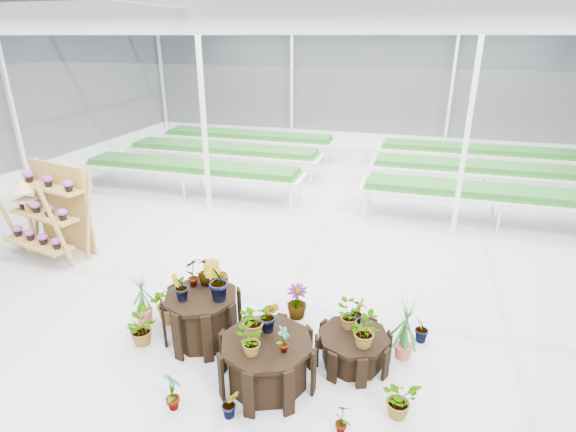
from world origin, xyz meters
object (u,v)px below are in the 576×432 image
(plinth_tall, at_px, (203,317))
(shelf_rack, at_px, (45,212))
(bird_table, at_px, (29,216))
(plinth_low, at_px, (353,348))
(plinth_mid, at_px, (267,362))

(plinth_tall, bearing_deg, shelf_rack, 158.51)
(bird_table, bearing_deg, plinth_tall, -36.77)
(plinth_tall, height_order, plinth_low, plinth_tall)
(shelf_rack, bearing_deg, plinth_tall, -9.08)
(plinth_tall, distance_m, bird_table, 5.04)
(plinth_tall, height_order, shelf_rack, shelf_rack)
(plinth_mid, height_order, plinth_low, plinth_mid)
(plinth_tall, distance_m, shelf_rack, 4.58)
(plinth_mid, height_order, bird_table, bird_table)
(plinth_tall, xyz_separation_m, plinth_mid, (1.20, -0.60, -0.05))
(bird_table, bearing_deg, plinth_low, -29.95)
(plinth_mid, relative_size, plinth_low, 1.23)
(plinth_low, distance_m, shelf_rack, 6.66)
(plinth_tall, distance_m, plinth_low, 2.21)
(plinth_low, bearing_deg, bird_table, 166.89)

